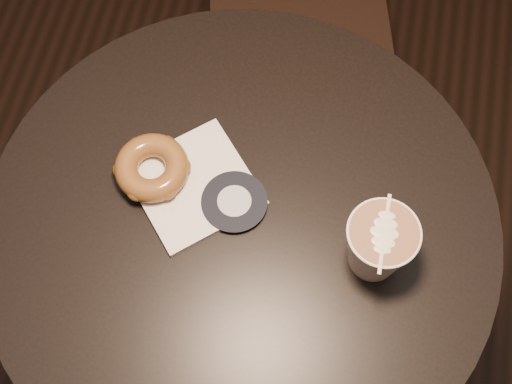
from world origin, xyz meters
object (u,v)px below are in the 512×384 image
(pastry_bag, at_px, (194,185))
(latte_cup, at_px, (378,246))
(doughnut, at_px, (152,168))
(cafe_table, at_px, (243,266))

(pastry_bag, xyz_separation_m, latte_cup, (0.25, -0.06, 0.05))
(doughnut, bearing_deg, pastry_bag, -5.68)
(cafe_table, distance_m, pastry_bag, 0.22)
(pastry_bag, height_order, doughnut, doughnut)
(doughnut, bearing_deg, latte_cup, -11.20)
(latte_cup, bearing_deg, doughnut, 168.80)
(cafe_table, relative_size, doughnut, 7.39)
(pastry_bag, distance_m, latte_cup, 0.26)
(cafe_table, bearing_deg, latte_cup, -6.06)
(pastry_bag, height_order, latte_cup, latte_cup)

